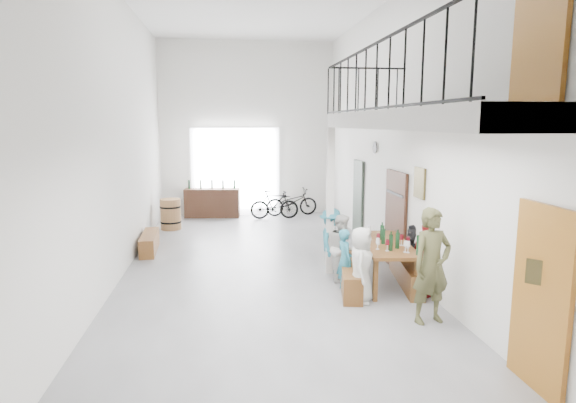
{
  "coord_description": "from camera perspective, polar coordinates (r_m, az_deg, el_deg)",
  "views": [
    {
      "loc": [
        -0.7,
        -9.53,
        2.96
      ],
      "look_at": [
        0.47,
        -0.5,
        1.47
      ],
      "focal_mm": 30.0,
      "sensor_mm": 36.0,
      "label": 1
    }
  ],
  "objects": [
    {
      "name": "gateway_portal",
      "position": [
        15.55,
        -6.24,
        3.51
      ],
      "size": [
        2.8,
        0.08,
        2.8
      ],
      "primitive_type": "cube",
      "color": "white",
      "rests_on": "ground"
    },
    {
      "name": "tableware",
      "position": [
        8.73,
        11.99,
        -4.36
      ],
      "size": [
        0.62,
        1.35,
        0.35
      ],
      "color": "black",
      "rests_on": "tasting_table"
    },
    {
      "name": "counter_bottles",
      "position": [
        15.31,
        -9.02,
        2.02
      ],
      "size": [
        1.47,
        0.2,
        0.28
      ],
      "color": "black",
      "rests_on": "serving_counter"
    },
    {
      "name": "right_wall_decor",
      "position": [
        8.47,
        16.37,
        0.67
      ],
      "size": [
        0.07,
        8.28,
        5.07
      ],
      "color": "#925817",
      "rests_on": "ground"
    },
    {
      "name": "guest_right_b",
      "position": [
        9.39,
        14.69,
        -5.86
      ],
      "size": [
        0.51,
        1.07,
        1.1
      ],
      "primitive_type": "imported",
      "rotation": [
        0.0,
        0.0,
        -1.39
      ],
      "color": "black",
      "rests_on": "ground"
    },
    {
      "name": "bench_wall",
      "position": [
        9.26,
        13.79,
        -8.13
      ],
      "size": [
        0.56,
        1.98,
        0.45
      ],
      "primitive_type": "cube",
      "rotation": [
        0.0,
        0.0,
        -0.16
      ],
      "color": "brown",
      "rests_on": "ground"
    },
    {
      "name": "potted_plant",
      "position": [
        10.9,
        9.73,
        -5.54
      ],
      "size": [
        0.36,
        0.32,
        0.38
      ],
      "primitive_type": "imported",
      "rotation": [
        0.0,
        0.0,
        0.06
      ],
      "color": "#21541D",
      "rests_on": "ground"
    },
    {
      "name": "bicycle_near",
      "position": [
        15.48,
        0.42,
        -0.05
      ],
      "size": [
        1.73,
        0.76,
        0.88
      ],
      "primitive_type": "imported",
      "rotation": [
        0.0,
        0.0,
        1.68
      ],
      "color": "black",
      "rests_on": "ground"
    },
    {
      "name": "oak_barrel",
      "position": [
        13.86,
        -13.74,
        -1.47
      ],
      "size": [
        0.58,
        0.58,
        0.86
      ],
      "color": "#8D5F3A",
      "rests_on": "ground"
    },
    {
      "name": "guest_right_c",
      "position": [
        9.94,
        13.55,
        -5.1
      ],
      "size": [
        0.41,
        0.56,
        1.06
      ],
      "primitive_type": "imported",
      "rotation": [
        0.0,
        0.0,
        -1.42
      ],
      "color": "silver",
      "rests_on": "ground"
    },
    {
      "name": "guest_left_d",
      "position": [
        9.67,
        5.12,
        -4.56
      ],
      "size": [
        0.75,
        0.95,
        1.29
      ],
      "primitive_type": "imported",
      "rotation": [
        0.0,
        0.0,
        1.21
      ],
      "color": "teal",
      "rests_on": "ground"
    },
    {
      "name": "guest_left_c",
      "position": [
        9.18,
        6.45,
        -5.42
      ],
      "size": [
        0.57,
        0.69,
        1.27
      ],
      "primitive_type": "imported",
      "rotation": [
        0.0,
        0.0,
        1.41
      ],
      "color": "silver",
      "rests_on": "ground"
    },
    {
      "name": "bench_inner",
      "position": [
        8.94,
        7.33,
        -8.54
      ],
      "size": [
        0.71,
        2.04,
        0.46
      ],
      "primitive_type": "cube",
      "rotation": [
        0.0,
        0.0,
        -0.19
      ],
      "color": "brown",
      "rests_on": "ground"
    },
    {
      "name": "host_standing",
      "position": [
        7.48,
        16.66,
        -7.32
      ],
      "size": [
        0.71,
        0.54,
        1.74
      ],
      "primitive_type": "imported",
      "rotation": [
        0.0,
        0.0,
        0.22
      ],
      "color": "#494929",
      "rests_on": "ground"
    },
    {
      "name": "guest_right_a",
      "position": [
        8.66,
        16.09,
        -6.5
      ],
      "size": [
        0.53,
        0.83,
        1.31
      ],
      "primitive_type": "imported",
      "rotation": [
        0.0,
        0.0,
        -1.28
      ],
      "color": "#A51C1E",
      "rests_on": "ground"
    },
    {
      "name": "balcony",
      "position": [
        6.94,
        15.51,
        9.0
      ],
      "size": [
        1.52,
        5.62,
        4.0
      ],
      "color": "silver",
      "rests_on": "ground"
    },
    {
      "name": "room_walls",
      "position": [
        9.58,
        -3.25,
        12.86
      ],
      "size": [
        12.0,
        12.0,
        12.0
      ],
      "color": "white",
      "rests_on": "ground"
    },
    {
      "name": "floor",
      "position": [
        10.01,
        -3.06,
        -7.9
      ],
      "size": [
        12.0,
        12.0,
        0.0
      ],
      "primitive_type": "plane",
      "color": "slate",
      "rests_on": "ground"
    },
    {
      "name": "side_bench",
      "position": [
        11.67,
        -16.09,
        -4.69
      ],
      "size": [
        0.4,
        1.5,
        0.42
      ],
      "primitive_type": "cube",
      "rotation": [
        0.0,
        0.0,
        0.05
      ],
      "color": "brown",
      "rests_on": "ground"
    },
    {
      "name": "guest_left_b",
      "position": [
        8.64,
        6.74,
        -6.89
      ],
      "size": [
        0.33,
        0.44,
        1.11
      ],
      "primitive_type": "imported",
      "rotation": [
        0.0,
        0.0,
        1.73
      ],
      "color": "teal",
      "rests_on": "ground"
    },
    {
      "name": "bicycle_far",
      "position": [
        14.92,
        -1.61,
        -0.37
      ],
      "size": [
        1.5,
        0.45,
        0.9
      ],
      "primitive_type": "imported",
      "rotation": [
        0.0,
        0.0,
        1.55
      ],
      "color": "black",
      "rests_on": "ground"
    },
    {
      "name": "serving_counter",
      "position": [
        15.39,
        -8.96,
        -0.17
      ],
      "size": [
        1.76,
        0.67,
        0.9
      ],
      "primitive_type": "cube",
      "rotation": [
        0.0,
        0.0,
        -0.11
      ],
      "color": "#3A1F13",
      "rests_on": "ground"
    },
    {
      "name": "guest_left_a",
      "position": [
        8.09,
        8.65,
        -7.47
      ],
      "size": [
        0.6,
        0.73,
        1.28
      ],
      "primitive_type": "imported",
      "rotation": [
        0.0,
        0.0,
        1.21
      ],
      "color": "silver",
      "rests_on": "ground"
    },
    {
      "name": "tasting_table",
      "position": [
        9.03,
        11.5,
        -5.33
      ],
      "size": [
        1.05,
        2.09,
        0.79
      ],
      "rotation": [
        0.0,
        0.0,
        -0.12
      ],
      "color": "brown",
      "rests_on": "ground"
    }
  ]
}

